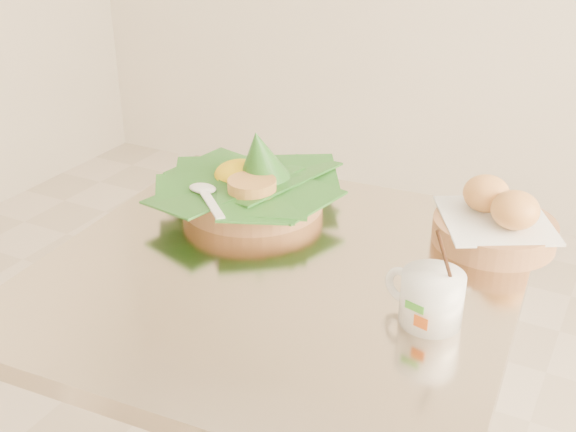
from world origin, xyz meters
The scene contains 4 objects.
cafe_table centered at (0.11, -0.06, 0.53)m, with size 0.75×0.75×0.75m.
rice_basket centered at (-0.03, 0.11, 0.79)m, with size 0.31×0.32×0.16m.
bread_basket centered at (0.38, 0.18, 0.79)m, with size 0.23×0.23×0.10m.
coffee_mug centered at (0.36, -0.09, 0.79)m, with size 0.11×0.09×0.14m.
Camera 1 is at (0.57, -0.88, 1.30)m, focal length 45.00 mm.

